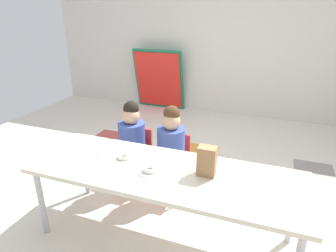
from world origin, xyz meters
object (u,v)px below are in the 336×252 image
at_px(folded_activity_table, 159,80).
at_px(paper_bag_brown, 207,161).
at_px(seated_child_near_camera, 132,137).
at_px(paper_plate_center_table, 103,153).
at_px(craft_table, 164,176).
at_px(donut_powdered_loose, 124,157).
at_px(donut_powdered_on_plate, 150,169).
at_px(paper_plate_near_edge, 150,171).
at_px(seated_child_middle_seat, 171,143).

distance_m(folded_activity_table, paper_bag_brown, 3.39).
xyz_separation_m(seated_child_near_camera, paper_plate_center_table, (-0.01, -0.50, 0.07)).
distance_m(paper_bag_brown, paper_plate_center_table, 0.88).
relative_size(craft_table, donut_powdered_loose, 19.31).
height_order(donut_powdered_on_plate, donut_powdered_loose, donut_powdered_on_plate).
bearing_deg(donut_powdered_loose, craft_table, -9.65).
height_order(folded_activity_table, paper_plate_center_table, folded_activity_table).
height_order(seated_child_near_camera, donut_powdered_loose, seated_child_near_camera).
height_order(seated_child_near_camera, donut_powdered_on_plate, seated_child_near_camera).
distance_m(paper_plate_center_table, donut_powdered_on_plate, 0.50).
xyz_separation_m(seated_child_near_camera, paper_plate_near_edge, (0.47, -0.64, 0.07)).
xyz_separation_m(folded_activity_table, paper_bag_brown, (1.58, -2.99, 0.19)).
bearing_deg(paper_bag_brown, craft_table, -170.68).
xyz_separation_m(folded_activity_table, donut_powdered_on_plate, (1.19, -3.09, 0.11)).
bearing_deg(paper_plate_center_table, seated_child_middle_seat, 49.84).
bearing_deg(paper_bag_brown, paper_plate_center_table, 177.77).
bearing_deg(paper_plate_near_edge, paper_bag_brown, 14.72).
bearing_deg(paper_plate_center_table, donut_powdered_loose, -5.88).
relative_size(paper_plate_near_edge, donut_powdered_on_plate, 1.57).
bearing_deg(seated_child_middle_seat, craft_table, -75.23).
relative_size(folded_activity_table, donut_powdered_loose, 10.28).
bearing_deg(craft_table, paper_plate_near_edge, -149.75).
height_order(seated_child_middle_seat, folded_activity_table, folded_activity_table).
bearing_deg(folded_activity_table, donut_powdered_on_plate, -69.02).
xyz_separation_m(paper_plate_center_table, donut_powdered_loose, (0.20, -0.02, 0.01)).
relative_size(seated_child_middle_seat, folded_activity_table, 0.84).
distance_m(seated_child_middle_seat, paper_bag_brown, 0.72).
relative_size(seated_child_middle_seat, donut_powdered_loose, 8.68).
xyz_separation_m(craft_table, donut_powdered_on_plate, (-0.09, -0.05, 0.07)).
xyz_separation_m(seated_child_middle_seat, donut_powdered_on_plate, (0.06, -0.64, 0.09)).
bearing_deg(craft_table, donut_powdered_on_plate, -149.75).
relative_size(seated_child_middle_seat, paper_plate_center_table, 5.10).
relative_size(seated_child_middle_seat, donut_powdered_on_plate, 8.02).
bearing_deg(paper_bag_brown, donut_powdered_on_plate, -165.28).
bearing_deg(paper_bag_brown, folded_activity_table, 117.90).
distance_m(seated_child_near_camera, folded_activity_table, 2.56).
bearing_deg(paper_plate_near_edge, craft_table, 30.25).
xyz_separation_m(folded_activity_table, paper_plate_center_table, (0.71, -2.95, 0.09)).
bearing_deg(seated_child_middle_seat, paper_plate_near_edge, -84.62).
xyz_separation_m(paper_bag_brown, donut_powdered_on_plate, (-0.40, -0.10, -0.09)).
relative_size(folded_activity_table, donut_powdered_on_plate, 9.50).
height_order(paper_plate_near_edge, donut_powdered_on_plate, donut_powdered_on_plate).
distance_m(seated_child_middle_seat, paper_plate_near_edge, 0.64).
bearing_deg(paper_plate_center_table, donut_powdered_on_plate, -16.10).
bearing_deg(paper_bag_brown, seated_child_middle_seat, 130.67).
height_order(seated_child_near_camera, folded_activity_table, folded_activity_table).
relative_size(paper_bag_brown, donut_powdered_on_plate, 1.92).
relative_size(craft_table, paper_plate_near_edge, 11.34).
xyz_separation_m(seated_child_near_camera, paper_bag_brown, (0.86, -0.53, 0.17)).
xyz_separation_m(paper_plate_center_table, donut_powdered_on_plate, (0.48, -0.14, 0.02)).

